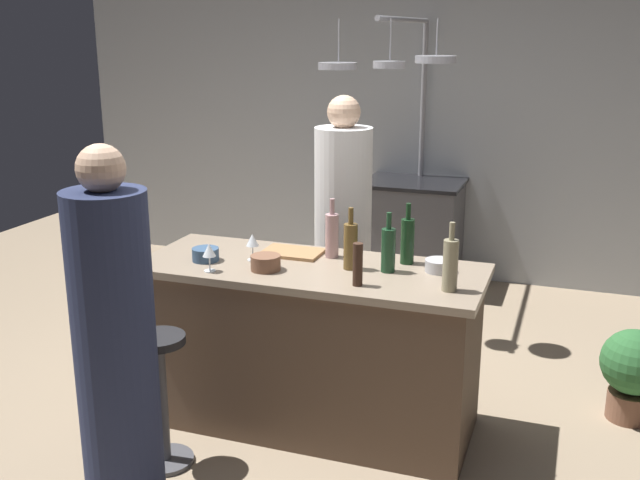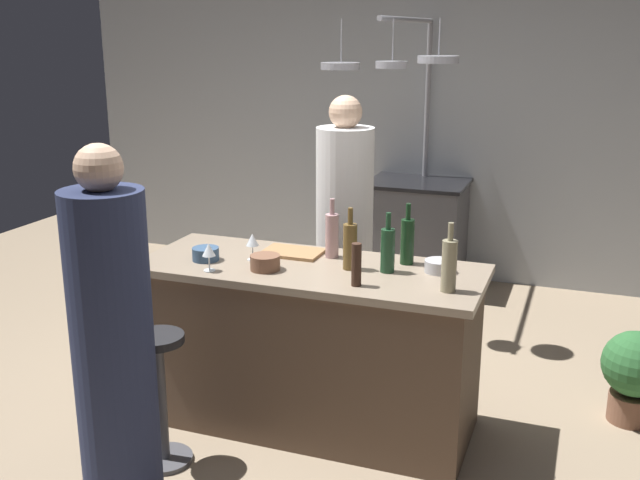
# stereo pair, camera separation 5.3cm
# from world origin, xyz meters

# --- Properties ---
(ground_plane) EXTENTS (9.00, 9.00, 0.00)m
(ground_plane) POSITION_xyz_m (0.00, 0.00, 0.00)
(ground_plane) COLOR gray
(back_wall) EXTENTS (6.40, 0.16, 2.60)m
(back_wall) POSITION_xyz_m (0.00, 2.85, 1.30)
(back_wall) COLOR #9EA3A8
(back_wall) RESTS_ON ground_plane
(kitchen_island) EXTENTS (1.80, 0.72, 0.90)m
(kitchen_island) POSITION_xyz_m (0.00, 0.00, 0.45)
(kitchen_island) COLOR brown
(kitchen_island) RESTS_ON ground_plane
(stove_range) EXTENTS (0.80, 0.64, 0.89)m
(stove_range) POSITION_xyz_m (0.00, 2.45, 0.45)
(stove_range) COLOR #47474C
(stove_range) RESTS_ON ground_plane
(chef) EXTENTS (0.36, 0.36, 1.70)m
(chef) POSITION_xyz_m (-0.11, 0.89, 0.79)
(chef) COLOR white
(chef) RESTS_ON ground_plane
(bar_stool_left) EXTENTS (0.28, 0.28, 0.68)m
(bar_stool_left) POSITION_xyz_m (-0.54, -0.62, 0.38)
(bar_stool_left) COLOR #4C4C51
(bar_stool_left) RESTS_ON ground_plane
(guest_left) EXTENTS (0.35, 0.35, 1.65)m
(guest_left) POSITION_xyz_m (-0.52, -1.00, 0.77)
(guest_left) COLOR #262D4C
(guest_left) RESTS_ON ground_plane
(overhead_pot_rack) EXTENTS (0.91, 1.51, 2.17)m
(overhead_pot_rack) POSITION_xyz_m (0.02, 1.83, 1.68)
(overhead_pot_rack) COLOR gray
(overhead_pot_rack) RESTS_ON ground_plane
(potted_plant) EXTENTS (0.36, 0.36, 0.52)m
(potted_plant) POSITION_xyz_m (1.65, 0.62, 0.30)
(potted_plant) COLOR brown
(potted_plant) RESTS_ON ground_plane
(cutting_board) EXTENTS (0.32, 0.22, 0.02)m
(cutting_board) POSITION_xyz_m (-0.17, 0.17, 0.91)
(cutting_board) COLOR #997047
(cutting_board) RESTS_ON kitchen_island
(pepper_mill) EXTENTS (0.05, 0.05, 0.21)m
(pepper_mill) POSITION_xyz_m (0.32, -0.21, 1.01)
(pepper_mill) COLOR #382319
(pepper_mill) RESTS_ON kitchen_island
(wine_bottle_rose) EXTENTS (0.07, 0.07, 0.32)m
(wine_bottle_rose) POSITION_xyz_m (0.05, 0.19, 1.03)
(wine_bottle_rose) COLOR #B78C8E
(wine_bottle_rose) RESTS_ON kitchen_island
(wine_bottle_white) EXTENTS (0.07, 0.07, 0.33)m
(wine_bottle_white) POSITION_xyz_m (0.75, -0.14, 1.03)
(wine_bottle_white) COLOR gray
(wine_bottle_white) RESTS_ON kitchen_island
(wine_bottle_amber) EXTENTS (0.07, 0.07, 0.32)m
(wine_bottle_amber) POSITION_xyz_m (0.21, 0.02, 1.03)
(wine_bottle_amber) COLOR brown
(wine_bottle_amber) RESTS_ON kitchen_island
(wine_bottle_red) EXTENTS (0.07, 0.07, 0.32)m
(wine_bottle_red) POSITION_xyz_m (0.46, 0.21, 1.03)
(wine_bottle_red) COLOR #143319
(wine_bottle_red) RESTS_ON kitchen_island
(wine_bottle_green) EXTENTS (0.07, 0.07, 0.31)m
(wine_bottle_green) POSITION_xyz_m (0.40, 0.04, 1.02)
(wine_bottle_green) COLOR #193D23
(wine_bottle_green) RESTS_ON kitchen_island
(wine_glass_near_right_guest) EXTENTS (0.07, 0.07, 0.15)m
(wine_glass_near_right_guest) POSITION_xyz_m (-0.45, -0.26, 1.01)
(wine_glass_near_right_guest) COLOR silver
(wine_glass_near_right_guest) RESTS_ON kitchen_island
(wine_glass_near_left_guest) EXTENTS (0.07, 0.07, 0.15)m
(wine_glass_near_left_guest) POSITION_xyz_m (-0.32, -0.01, 1.01)
(wine_glass_near_left_guest) COLOR silver
(wine_glass_near_left_guest) RESTS_ON kitchen_island
(mixing_bowl_wooden) EXTENTS (0.15, 0.15, 0.08)m
(mixing_bowl_wooden) POSITION_xyz_m (-0.19, -0.14, 0.94)
(mixing_bowl_wooden) COLOR brown
(mixing_bowl_wooden) RESTS_ON kitchen_island
(mixing_bowl_steel) EXTENTS (0.14, 0.14, 0.06)m
(mixing_bowl_steel) POSITION_xyz_m (0.65, 0.13, 0.93)
(mixing_bowl_steel) COLOR #B7B7BC
(mixing_bowl_steel) RESTS_ON kitchen_island
(mixing_bowl_blue) EXTENTS (0.14, 0.14, 0.07)m
(mixing_bowl_blue) POSITION_xyz_m (-0.55, -0.10, 0.93)
(mixing_bowl_blue) COLOR #334C6B
(mixing_bowl_blue) RESTS_ON kitchen_island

